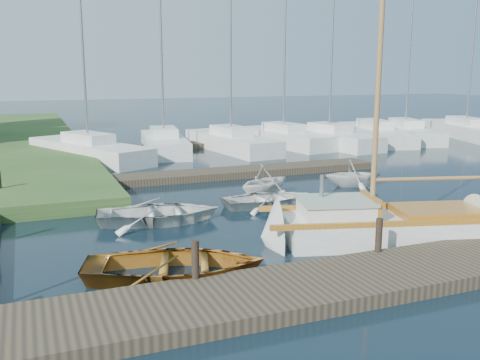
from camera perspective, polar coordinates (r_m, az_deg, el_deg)
name	(u,v)px	position (r m, az deg, el deg)	size (l,w,h in m)	color
ground	(240,218)	(16.71, 0.00, -4.04)	(160.00, 160.00, 0.00)	black
near_dock	(347,281)	(11.60, 11.35, -10.54)	(18.00, 2.20, 0.30)	#322A21
far_dock	(227,173)	(23.29, -1.42, 0.74)	(14.00, 1.60, 0.30)	#322A21
pontoon	(290,140)	(35.11, 5.39, 4.28)	(30.00, 1.60, 0.30)	#322A21
mooring_post_1	(195,259)	(11.04, -4.79, -8.44)	(0.16, 0.16, 0.80)	black
mooring_post_2	(379,235)	(13.01, 14.59, -5.69)	(0.16, 0.16, 0.80)	black
sailboat	(384,228)	(14.87, 15.13, -5.01)	(7.41, 3.81, 9.83)	silver
dinghy	(175,260)	(11.89, -6.94, -8.50)	(2.83, 3.96, 0.82)	brown
tender_a	(159,210)	(16.32, -8.67, -3.16)	(2.62, 3.67, 0.76)	silver
tender_b	(265,179)	(19.49, 2.72, 0.14)	(2.13, 2.47, 1.30)	silver
tender_c	(268,196)	(18.19, 3.02, -1.72)	(2.24, 3.14, 0.65)	silver
tender_d	(353,172)	(21.62, 11.99, 0.86)	(1.93, 2.24, 1.18)	silver
marina_boat_0	(88,149)	(28.90, -15.87, 3.24)	(5.65, 8.89, 12.10)	silver
marina_boat_1	(164,142)	(30.87, -8.11, 4.03)	(3.35, 7.90, 10.51)	silver
marina_boat_2	(231,141)	(31.24, -0.97, 4.22)	(3.13, 8.59, 10.53)	silver
marina_boat_3	(283,136)	(33.37, 4.65, 4.66)	(3.45, 8.20, 11.27)	silver
marina_boat_4	(329,137)	(33.48, 9.48, 4.56)	(3.09, 8.03, 11.27)	silver
marina_boat_5	(374,133)	(36.66, 14.12, 4.93)	(4.34, 9.22, 10.09)	silver
marina_boat_6	(405,131)	(37.97, 17.20, 4.97)	(4.68, 8.70, 9.30)	silver
marina_boat_7	(466,130)	(40.69, 22.97, 4.98)	(5.16, 10.42, 10.67)	silver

